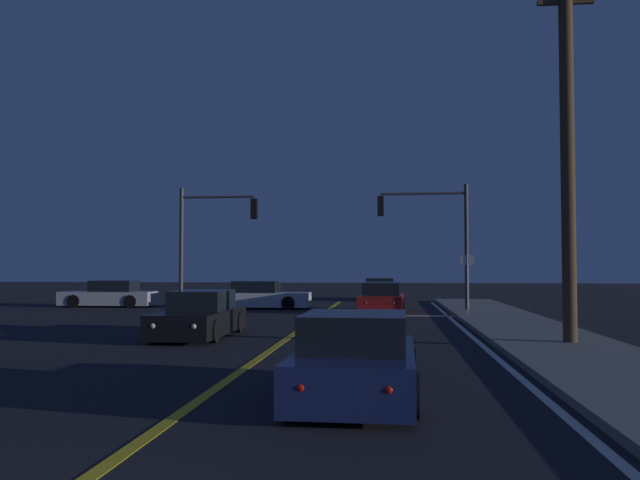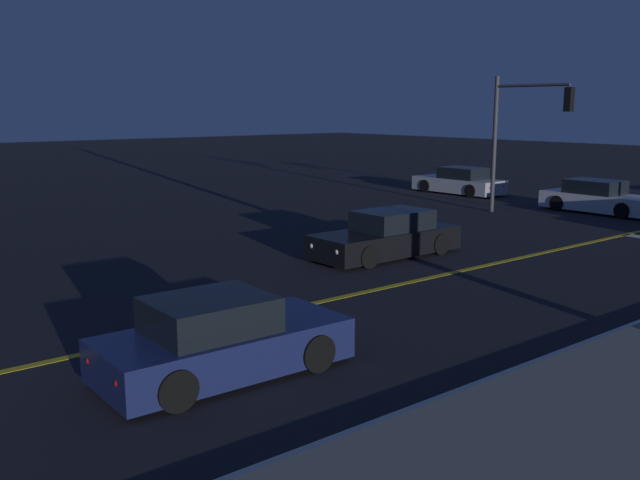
{
  "view_description": "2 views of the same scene",
  "coord_description": "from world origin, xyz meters",
  "px_view_note": "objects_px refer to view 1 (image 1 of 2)",
  "views": [
    {
      "loc": [
        2.9,
        -3.68,
        2.05
      ],
      "look_at": [
        0.6,
        18.31,
        2.93
      ],
      "focal_mm": 37.26,
      "sensor_mm": 36.0,
      "label": 1
    },
    {
      "loc": [
        11.92,
        1.01,
        4.32
      ],
      "look_at": [
        -0.44,
        11.02,
        1.31
      ],
      "focal_mm": 39.63,
      "sensor_mm": 36.0,
      "label": 2
    }
  ],
  "objects_px": {
    "car_lead_oncoming_black": "(200,317)",
    "traffic_signal_far_left": "(209,230)",
    "car_following_oncoming_red": "(382,299)",
    "traffic_signal_near_right": "(434,227)",
    "car_distant_tail_white": "(260,297)",
    "car_mid_block_navy": "(356,361)",
    "car_side_waiting_silver": "(110,295)",
    "utility_pole_right": "(567,140)",
    "street_sign_corner": "(467,275)",
    "car_parked_curb_teal": "(379,290)"
  },
  "relations": [
    {
      "from": "traffic_signal_near_right",
      "to": "utility_pole_right",
      "type": "distance_m",
      "value": 13.09
    },
    {
      "from": "traffic_signal_near_right",
      "to": "car_distant_tail_white",
      "type": "bearing_deg",
      "value": -12.52
    },
    {
      "from": "car_following_oncoming_red",
      "to": "traffic_signal_near_right",
      "type": "distance_m",
      "value": 4.01
    },
    {
      "from": "car_distant_tail_white",
      "to": "utility_pole_right",
      "type": "distance_m",
      "value": 18.77
    },
    {
      "from": "traffic_signal_far_left",
      "to": "utility_pole_right",
      "type": "distance_m",
      "value": 16.97
    },
    {
      "from": "car_mid_block_navy",
      "to": "traffic_signal_far_left",
      "type": "height_order",
      "value": "traffic_signal_far_left"
    },
    {
      "from": "traffic_signal_far_left",
      "to": "street_sign_corner",
      "type": "distance_m",
      "value": 11.36
    },
    {
      "from": "car_following_oncoming_red",
      "to": "car_distant_tail_white",
      "type": "xyz_separation_m",
      "value": [
        -5.93,
        1.97,
        0.0
      ]
    },
    {
      "from": "car_following_oncoming_red",
      "to": "car_distant_tail_white",
      "type": "bearing_deg",
      "value": 163.71
    },
    {
      "from": "car_following_oncoming_red",
      "to": "traffic_signal_near_right",
      "type": "relative_size",
      "value": 0.75
    },
    {
      "from": "car_side_waiting_silver",
      "to": "street_sign_corner",
      "type": "distance_m",
      "value": 18.09
    },
    {
      "from": "car_following_oncoming_red",
      "to": "car_side_waiting_silver",
      "type": "height_order",
      "value": "same"
    },
    {
      "from": "car_parked_curb_teal",
      "to": "car_mid_block_navy",
      "type": "relative_size",
      "value": 1.06
    },
    {
      "from": "car_parked_curb_teal",
      "to": "car_mid_block_navy",
      "type": "xyz_separation_m",
      "value": [
        0.1,
        -30.52,
        -0.0
      ]
    },
    {
      "from": "car_distant_tail_white",
      "to": "street_sign_corner",
      "type": "distance_m",
      "value": 10.56
    },
    {
      "from": "traffic_signal_near_right",
      "to": "traffic_signal_far_left",
      "type": "distance_m",
      "value": 10.06
    },
    {
      "from": "street_sign_corner",
      "to": "car_following_oncoming_red",
      "type": "bearing_deg",
      "value": 142.62
    },
    {
      "from": "traffic_signal_near_right",
      "to": "street_sign_corner",
      "type": "xyz_separation_m",
      "value": [
        1.15,
        -2.8,
        -2.12
      ]
    },
    {
      "from": "car_following_oncoming_red",
      "to": "car_lead_oncoming_black",
      "type": "bearing_deg",
      "value": -113.09
    },
    {
      "from": "car_parked_curb_teal",
      "to": "car_mid_block_navy",
      "type": "height_order",
      "value": "same"
    },
    {
      "from": "car_following_oncoming_red",
      "to": "traffic_signal_near_right",
      "type": "height_order",
      "value": "traffic_signal_near_right"
    },
    {
      "from": "car_parked_curb_teal",
      "to": "car_distant_tail_white",
      "type": "height_order",
      "value": "same"
    },
    {
      "from": "car_following_oncoming_red",
      "to": "car_mid_block_navy",
      "type": "relative_size",
      "value": 1.03
    },
    {
      "from": "car_parked_curb_teal",
      "to": "car_distant_tail_white",
      "type": "bearing_deg",
      "value": -124.46
    },
    {
      "from": "car_following_oncoming_red",
      "to": "car_distant_tail_white",
      "type": "height_order",
      "value": "same"
    },
    {
      "from": "car_mid_block_navy",
      "to": "traffic_signal_far_left",
      "type": "xyz_separation_m",
      "value": [
        -7.45,
        18.4,
        3.1
      ]
    },
    {
      "from": "car_lead_oncoming_black",
      "to": "car_parked_curb_teal",
      "type": "height_order",
      "value": "same"
    },
    {
      "from": "car_mid_block_navy",
      "to": "traffic_signal_far_left",
      "type": "distance_m",
      "value": 20.09
    },
    {
      "from": "car_mid_block_navy",
      "to": "utility_pole_right",
      "type": "relative_size",
      "value": 0.41
    },
    {
      "from": "car_parked_curb_teal",
      "to": "car_side_waiting_silver",
      "type": "bearing_deg",
      "value": -150.33
    },
    {
      "from": "car_mid_block_navy",
      "to": "car_side_waiting_silver",
      "type": "relative_size",
      "value": 0.88
    },
    {
      "from": "car_side_waiting_silver",
      "to": "traffic_signal_far_left",
      "type": "xyz_separation_m",
      "value": [
        6.19,
        -3.78,
        3.1
      ]
    },
    {
      "from": "car_mid_block_navy",
      "to": "street_sign_corner",
      "type": "xyz_separation_m",
      "value": [
        3.66,
        17.0,
        1.14
      ]
    },
    {
      "from": "car_following_oncoming_red",
      "to": "car_side_waiting_silver",
      "type": "bearing_deg",
      "value": 171.78
    },
    {
      "from": "car_lead_oncoming_black",
      "to": "car_parked_curb_teal",
      "type": "bearing_deg",
      "value": -102.65
    },
    {
      "from": "car_distant_tail_white",
      "to": "traffic_signal_far_left",
      "type": "height_order",
      "value": "traffic_signal_far_left"
    },
    {
      "from": "traffic_signal_far_left",
      "to": "car_parked_curb_teal",
      "type": "bearing_deg",
      "value": 58.79
    },
    {
      "from": "car_lead_oncoming_black",
      "to": "car_side_waiting_silver",
      "type": "bearing_deg",
      "value": -57.45
    },
    {
      "from": "car_lead_oncoming_black",
      "to": "traffic_signal_far_left",
      "type": "xyz_separation_m",
      "value": [
        -2.44,
        9.74,
        3.1
      ]
    },
    {
      "from": "car_mid_block_navy",
      "to": "street_sign_corner",
      "type": "height_order",
      "value": "street_sign_corner"
    },
    {
      "from": "car_mid_block_navy",
      "to": "car_side_waiting_silver",
      "type": "bearing_deg",
      "value": 122.81
    },
    {
      "from": "traffic_signal_far_left",
      "to": "utility_pole_right",
      "type": "height_order",
      "value": "utility_pole_right"
    },
    {
      "from": "traffic_signal_far_left",
      "to": "car_mid_block_navy",
      "type": "bearing_deg",
      "value": -67.97
    },
    {
      "from": "car_parked_curb_teal",
      "to": "utility_pole_right",
      "type": "bearing_deg",
      "value": -79.57
    },
    {
      "from": "car_parked_curb_teal",
      "to": "car_distant_tail_white",
      "type": "xyz_separation_m",
      "value": [
        -5.66,
        -8.88,
        0.0
      ]
    },
    {
      "from": "traffic_signal_near_right",
      "to": "street_sign_corner",
      "type": "relative_size",
      "value": 2.24
    },
    {
      "from": "car_following_oncoming_red",
      "to": "car_mid_block_navy",
      "type": "height_order",
      "value": "same"
    },
    {
      "from": "traffic_signal_far_left",
      "to": "street_sign_corner",
      "type": "bearing_deg",
      "value": -7.19
    },
    {
      "from": "car_lead_oncoming_black",
      "to": "traffic_signal_near_right",
      "type": "xyz_separation_m",
      "value": [
        7.51,
        11.14,
        3.26
      ]
    },
    {
      "from": "car_distant_tail_white",
      "to": "traffic_signal_far_left",
      "type": "xyz_separation_m",
      "value": [
        -1.69,
        -3.24,
        3.1
      ]
    }
  ]
}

